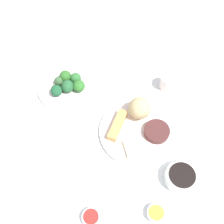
{
  "coord_description": "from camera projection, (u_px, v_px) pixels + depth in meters",
  "views": [
    {
      "loc": [
        0.02,
        0.45,
        0.89
      ],
      "look_at": [
        0.05,
        -0.05,
        0.06
      ],
      "focal_mm": 43.48,
      "sensor_mm": 36.0,
      "label": 1
    }
  ],
  "objects": [
    {
      "name": "teacup",
      "position": [
        167.0,
        82.0,
        1.05
      ],
      "size": [
        0.06,
        0.06,
        0.06
      ],
      "primitive_type": "cylinder",
      "color": "silver",
      "rests_on": "tabletop"
    },
    {
      "name": "crab_rangoon_wonton",
      "position": [
        135.0,
        148.0,
        0.91
      ],
      "size": [
        0.08,
        0.08,
        0.01
      ],
      "primitive_type": "cube",
      "rotation": [
        0.0,
        0.0,
        0.32
      ],
      "color": "beige",
      "rests_on": "main_plate"
    },
    {
      "name": "soy_sauce_bowl_liquid",
      "position": [
        182.0,
        175.0,
        0.84
      ],
      "size": [
        0.08,
        0.08,
        0.0
      ],
      "primitive_type": "cylinder",
      "color": "black",
      "rests_on": "soy_sauce_bowl"
    },
    {
      "name": "spring_roll",
      "position": [
        117.0,
        126.0,
        0.95
      ],
      "size": [
        0.07,
        0.12,
        0.03
      ],
      "primitive_type": "cube",
      "rotation": [
        0.0,
        0.0,
        1.25
      ],
      "color": "tan",
      "rests_on": "main_plate"
    },
    {
      "name": "soy_sauce_bowl",
      "position": [
        181.0,
        177.0,
        0.86
      ],
      "size": [
        0.1,
        0.1,
        0.04
      ],
      "primitive_type": "cylinder",
      "color": "white",
      "rests_on": "tabletop"
    },
    {
      "name": "broccoli_floret_4",
      "position": [
        56.0,
        91.0,
        1.02
      ],
      "size": [
        0.04,
        0.04,
        0.04
      ],
      "primitive_type": "sphere",
      "color": "#1E5732",
      "rests_on": "broccoli_plate"
    },
    {
      "name": "broccoli_floret_3",
      "position": [
        79.0,
        86.0,
        1.03
      ],
      "size": [
        0.05,
        0.05,
        0.05
      ],
      "primitive_type": "sphere",
      "color": "#2F712B",
      "rests_on": "broccoli_plate"
    },
    {
      "name": "tabletop",
      "position": [
        125.0,
        131.0,
        0.98
      ],
      "size": [
        2.2,
        2.2,
        0.02
      ],
      "primitive_type": "cube",
      "color": "white",
      "rests_on": "ground"
    },
    {
      "name": "sauce_ramekin_sweet_and_sour",
      "position": [
        91.0,
        217.0,
        0.81
      ],
      "size": [
        0.06,
        0.06,
        0.02
      ],
      "primitive_type": "cylinder",
      "color": "white",
      "rests_on": "tabletop"
    },
    {
      "name": "stir_fry_heap",
      "position": [
        157.0,
        132.0,
        0.94
      ],
      "size": [
        0.09,
        0.09,
        0.02
      ],
      "primitive_type": "cylinder",
      "color": "#4C2725",
      "rests_on": "main_plate"
    },
    {
      "name": "broccoli_plate",
      "position": [
        67.0,
        87.0,
        1.06
      ],
      "size": [
        0.23,
        0.23,
        0.01
      ],
      "primitive_type": "cylinder",
      "color": "white",
      "rests_on": "tabletop"
    },
    {
      "name": "broccoli_floret_2",
      "position": [
        68.0,
        86.0,
        1.03
      ],
      "size": [
        0.05,
        0.05,
        0.05
      ],
      "primitive_type": "sphere",
      "color": "#265F34",
      "rests_on": "broccoli_plate"
    },
    {
      "name": "main_plate",
      "position": [
        137.0,
        131.0,
        0.96
      ],
      "size": [
        0.26,
        0.26,
        0.02
      ],
      "primitive_type": "cylinder",
      "color": "white",
      "rests_on": "tabletop"
    },
    {
      "name": "broccoli_floret_0",
      "position": [
        65.0,
        76.0,
        1.05
      ],
      "size": [
        0.05,
        0.05,
        0.05
      ],
      "primitive_type": "sphere",
      "color": "#306B29",
      "rests_on": "broccoli_plate"
    },
    {
      "name": "rice_scoop",
      "position": [
        140.0,
        108.0,
        0.95
      ],
      "size": [
        0.08,
        0.08,
        0.08
      ],
      "primitive_type": "sphere",
      "color": "tan",
      "rests_on": "main_plate"
    },
    {
      "name": "sauce_ramekin_hot_mustard_liquid",
      "position": [
        157.0,
        213.0,
        0.8
      ],
      "size": [
        0.05,
        0.05,
        0.0
      ],
      "primitive_type": "cylinder",
      "color": "yellow",
      "rests_on": "sauce_ramekin_hot_mustard"
    },
    {
      "name": "sauce_ramekin_hot_mustard",
      "position": [
        156.0,
        213.0,
        0.82
      ],
      "size": [
        0.06,
        0.06,
        0.02
      ],
      "primitive_type": "cylinder",
      "color": "white",
      "rests_on": "tabletop"
    },
    {
      "name": "broccoli_floret_5",
      "position": [
        59.0,
        81.0,
        1.04
      ],
      "size": [
        0.04,
        0.04,
        0.04
      ],
      "primitive_type": "sphere",
      "color": "#3A5F37",
      "rests_on": "broccoli_plate"
    },
    {
      "name": "sauce_ramekin_sweet_and_sour_liquid",
      "position": [
        91.0,
        217.0,
        0.8
      ],
      "size": [
        0.05,
        0.05,
        0.0
      ],
      "primitive_type": "cylinder",
      "color": "red",
      "rests_on": "sauce_ramekin_sweet_and_sour"
    },
    {
      "name": "broccoli_floret_1",
      "position": [
        76.0,
        78.0,
        1.05
      ],
      "size": [
        0.04,
        0.04,
        0.04
      ],
      "primitive_type": "sphere",
      "color": "#2D6E32",
      "rests_on": "broccoli_plate"
    }
  ]
}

